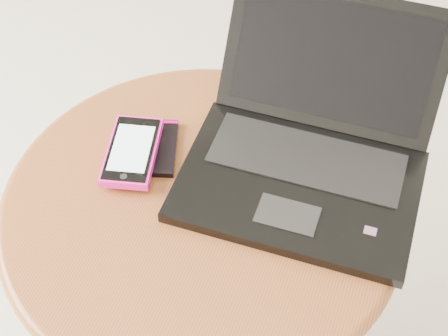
% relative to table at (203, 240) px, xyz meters
% --- Properties ---
extents(table, '(0.56, 0.56, 0.45)m').
position_rel_table_xyz_m(table, '(0.00, 0.00, 0.00)').
color(table, '#55331A').
rests_on(table, ground).
extents(laptop, '(0.33, 0.34, 0.19)m').
position_rel_table_xyz_m(laptop, '(0.12, 0.11, 0.13)').
color(laptop, black).
rests_on(laptop, table).
extents(phone_black, '(0.09, 0.12, 0.01)m').
position_rel_table_xyz_m(phone_black, '(-0.09, 0.07, 0.10)').
color(phone_black, black).
rests_on(phone_black, table).
extents(phone_pink, '(0.10, 0.14, 0.02)m').
position_rel_table_xyz_m(phone_pink, '(-0.12, 0.04, 0.11)').
color(phone_pink, '#F91BA9').
rests_on(phone_pink, phone_black).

